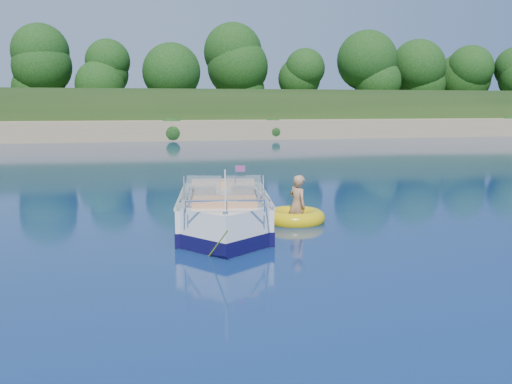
% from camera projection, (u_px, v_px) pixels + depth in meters
% --- Properties ---
extents(ground, '(160.00, 160.00, 0.00)m').
position_uv_depth(ground, '(371.00, 258.00, 10.19)').
color(ground, '#0A1D46').
rests_on(ground, ground).
extents(shoreline, '(170.00, 59.00, 6.00)m').
position_uv_depth(shoreline, '(154.00, 119.00, 71.33)').
color(shoreline, '#9D7D5B').
rests_on(shoreline, ground).
extents(treeline, '(150.00, 7.12, 8.19)m').
position_uv_depth(treeline, '(169.00, 71.00, 48.78)').
color(treeline, '#311C10').
rests_on(treeline, ground).
extents(motorboat, '(2.49, 5.36, 1.79)m').
position_uv_depth(motorboat, '(224.00, 216.00, 12.28)').
color(motorboat, white).
rests_on(motorboat, ground).
extents(tow_tube, '(1.57, 1.57, 0.38)m').
position_uv_depth(tow_tube, '(294.00, 217.00, 13.39)').
color(tow_tube, '#E2BB0A').
rests_on(tow_tube, ground).
extents(boy, '(0.62, 0.87, 1.56)m').
position_uv_depth(boy, '(296.00, 222.00, 13.40)').
color(boy, tan).
rests_on(boy, ground).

